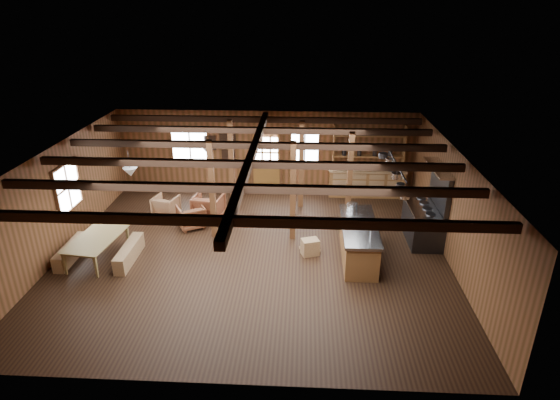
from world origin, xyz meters
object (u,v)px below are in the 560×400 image
object	(u,v)px
kitchen_island	(358,241)
commercial_range	(426,218)
armchair_a	(191,217)
armchair_b	(209,207)
armchair_c	(166,206)
dining_table	(99,249)

from	to	relation	value
kitchen_island	commercial_range	xyz separation A→B (m)	(1.93, 1.06, 0.20)
armchair_a	armchair_b	distance (m)	0.73
kitchen_island	commercial_range	bearing A→B (deg)	29.57
commercial_range	armchair_c	xyz separation A→B (m)	(-7.58, 1.19, -0.36)
dining_table	kitchen_island	bearing A→B (deg)	-78.85
dining_table	armchair_a	size ratio (longest dim) A/B	2.40
armchair_b	kitchen_island	bearing A→B (deg)	162.90
armchair_a	commercial_range	bearing A→B (deg)	147.58
commercial_range	armchair_b	distance (m)	6.31
armchair_b	commercial_range	bearing A→B (deg)	179.52
armchair_a	armchair_b	world-z (taller)	armchair_b
dining_table	armchair_a	bearing A→B (deg)	-37.28
kitchen_island	dining_table	xyz separation A→B (m)	(-6.61, -0.48, -0.16)
dining_table	armchair_b	bearing A→B (deg)	-35.13
kitchen_island	commercial_range	world-z (taller)	commercial_range
armchair_b	dining_table	bearing A→B (deg)	56.84
commercial_range	armchair_a	bearing A→B (deg)	176.28
armchair_a	armchair_c	size ratio (longest dim) A/B	1.06
kitchen_island	armchair_c	bearing A→B (deg)	158.98
kitchen_island	armchair_a	bearing A→B (deg)	163.06
commercial_range	armchair_a	distance (m)	6.64
armchair_c	kitchen_island	bearing A→B (deg)	171.78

